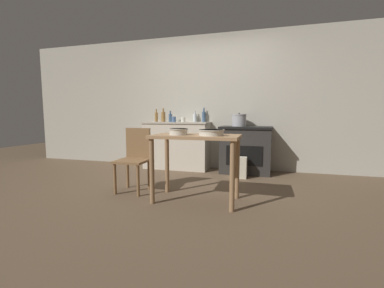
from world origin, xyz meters
The scene contains 17 objects.
ground_plane centered at (0.00, 0.00, 0.00)m, with size 14.00×14.00×0.00m, color brown.
wall_back centered at (0.00, 1.58, 1.27)m, with size 8.00×0.07×2.55m.
counter_cabinet centered at (-0.56, 1.31, 0.45)m, with size 1.26×0.52×0.90m.
stove centered at (0.75, 1.28, 0.42)m, with size 0.90×0.58×0.83m.
work_table centered at (0.30, -0.46, 0.65)m, with size 1.02×0.57×0.79m.
chair centered at (-0.61, -0.27, 0.46)m, with size 0.41×0.41×0.85m.
flour_sack centered at (0.68, 0.85, 0.17)m, with size 0.25×0.17×0.35m, color beige.
stock_pot centered at (0.62, 1.31, 0.94)m, with size 0.26×0.26×0.24m.
mixing_bowl_large centered at (0.11, -0.53, 0.84)m, with size 0.23×0.23×0.08m.
mixing_bowl_small centered at (0.50, -0.51, 0.83)m, with size 0.30×0.30×0.07m.
bottle_far_left centered at (-0.25, 1.48, 0.98)m, with size 0.07×0.07×0.21m.
bottle_left centered at (-0.88, 1.41, 1.00)m, with size 0.08×0.08×0.26m.
bottle_mid_left centered at (-0.72, 1.38, 0.98)m, with size 0.06×0.06×0.22m.
bottle_center_left centered at (-0.07, 1.49, 1.00)m, with size 0.07×0.07×0.27m.
bottle_center centered at (-1.04, 1.44, 1.00)m, with size 0.06×0.06×0.25m.
cup_center_right centered at (-0.41, 1.24, 0.94)m, with size 0.09×0.09×0.09m, color silver.
cup_mid_right centered at (-0.57, 1.16, 0.95)m, with size 0.08×0.08×0.10m, color #4C6B99.
Camera 1 is at (1.10, -3.35, 1.02)m, focal length 24.00 mm.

